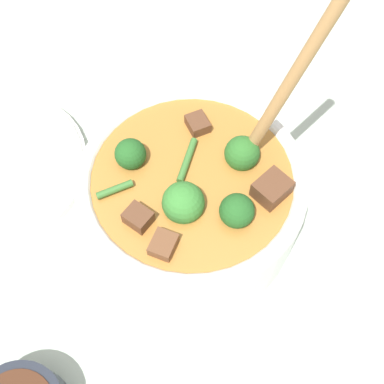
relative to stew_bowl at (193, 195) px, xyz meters
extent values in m
plane|color=#ADBCAD|center=(0.00, 0.00, -0.06)|extent=(4.00, 4.00, 0.00)
cylinder|color=white|center=(0.00, 0.00, -0.01)|extent=(0.23, 0.23, 0.09)
torus|color=white|center=(0.00, 0.00, 0.03)|extent=(0.23, 0.23, 0.02)
cylinder|color=#B27533|center=(0.00, 0.00, 0.01)|extent=(0.21, 0.21, 0.05)
sphere|color=#387F33|center=(-0.03, 0.00, 0.04)|extent=(0.04, 0.04, 0.04)
cylinder|color=#6B9956|center=(-0.03, 0.00, 0.01)|extent=(0.01, 0.01, 0.02)
sphere|color=#2D6B28|center=(0.03, -0.04, 0.04)|extent=(0.04, 0.04, 0.04)
cylinder|color=#6B9956|center=(0.03, -0.04, 0.02)|extent=(0.01, 0.01, 0.02)
sphere|color=#235B23|center=(-0.03, -0.05, 0.05)|extent=(0.03, 0.03, 0.03)
cylinder|color=#6B9956|center=(-0.03, -0.05, 0.02)|extent=(0.01, 0.01, 0.01)
sphere|color=#235B23|center=(0.01, 0.06, 0.05)|extent=(0.03, 0.03, 0.03)
cylinder|color=#6B9956|center=(0.01, 0.06, 0.02)|extent=(0.01, 0.01, 0.01)
cube|color=brown|center=(0.06, 0.01, 0.04)|extent=(0.03, 0.03, 0.02)
cube|color=brown|center=(-0.06, 0.04, 0.04)|extent=(0.03, 0.03, 0.02)
cube|color=brown|center=(-0.08, 0.01, 0.04)|extent=(0.03, 0.02, 0.02)
cube|color=brown|center=(0.00, -0.08, 0.04)|extent=(0.04, 0.04, 0.02)
cylinder|color=#3D7533|center=(0.02, 0.01, 0.04)|extent=(0.05, 0.01, 0.01)
cylinder|color=#3D7533|center=(-0.03, 0.07, 0.04)|extent=(0.03, 0.03, 0.01)
ellipsoid|color=#A87A47|center=(0.04, -0.04, 0.03)|extent=(0.04, 0.03, 0.01)
cylinder|color=#A87A47|center=(0.06, -0.07, 0.12)|extent=(0.06, 0.07, 0.19)
camera|label=1|loc=(-0.24, -0.06, 0.44)|focal=45.00mm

